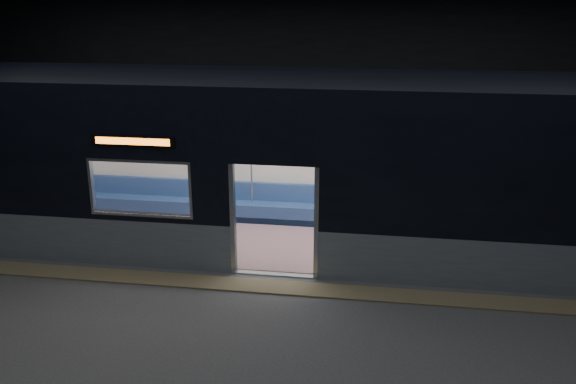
# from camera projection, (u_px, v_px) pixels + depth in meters

# --- Properties ---
(station_floor) EXTENTS (24.00, 14.00, 0.01)m
(station_floor) POSITION_uv_depth(u_px,v_px,m) (264.00, 303.00, 9.94)
(station_floor) COLOR #47494C
(station_floor) RESTS_ON ground
(station_envelope) EXTENTS (24.00, 14.00, 5.00)m
(station_envelope) POSITION_uv_depth(u_px,v_px,m) (260.00, 77.00, 8.79)
(station_envelope) COLOR black
(station_envelope) RESTS_ON station_floor
(tactile_strip) EXTENTS (22.80, 0.50, 0.03)m
(tactile_strip) POSITION_uv_depth(u_px,v_px,m) (270.00, 287.00, 10.45)
(tactile_strip) COLOR #8C7F59
(tactile_strip) RESTS_ON station_floor
(metro_car) EXTENTS (18.00, 3.04, 3.35)m
(metro_car) POSITION_uv_depth(u_px,v_px,m) (287.00, 155.00, 11.75)
(metro_car) COLOR gray
(metro_car) RESTS_ON station_floor
(passenger) EXTENTS (0.38, 0.63, 1.27)m
(passenger) POSITION_uv_depth(u_px,v_px,m) (434.00, 199.00, 12.61)
(passenger) COLOR black
(passenger) RESTS_ON metro_car
(handbag) EXTENTS (0.29, 0.26, 0.13)m
(handbag) POSITION_uv_depth(u_px,v_px,m) (433.00, 206.00, 12.46)
(handbag) COLOR black
(handbag) RESTS_ON passenger
(transit_map) EXTENTS (1.11, 0.03, 0.72)m
(transit_map) POSITION_uv_depth(u_px,v_px,m) (440.00, 160.00, 12.65)
(transit_map) COLOR white
(transit_map) RESTS_ON metro_car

